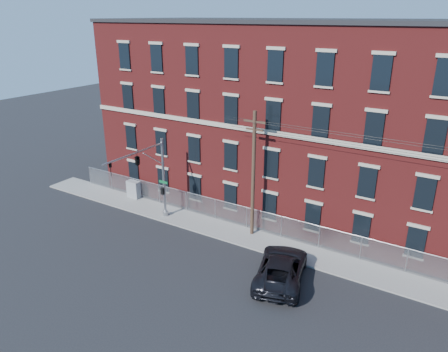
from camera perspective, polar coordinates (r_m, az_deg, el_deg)
ground at (r=31.63m, az=-4.46°, el=-11.03°), size 140.00×140.00×0.00m
sidewalk at (r=31.52m, az=19.77°, el=-12.35°), size 65.00×3.00×0.12m
mill_building at (r=36.64m, az=24.52°, el=5.51°), size 55.30×14.32×16.30m
chain_link_fence at (r=32.12m, az=20.53°, el=-9.71°), size 59.06×0.06×1.85m
traffic_signal_mast at (r=34.33m, az=-10.67°, el=1.29°), size 0.90×6.75×7.00m
utility_pole_near at (r=32.59m, az=3.95°, el=0.45°), size 1.80×0.28×10.00m
pickup_truck at (r=29.17m, az=7.66°, el=-12.09°), size 4.62×7.02×1.79m
utility_cabinet at (r=41.79m, az=-11.98°, el=-1.74°), size 1.34×0.69×1.65m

